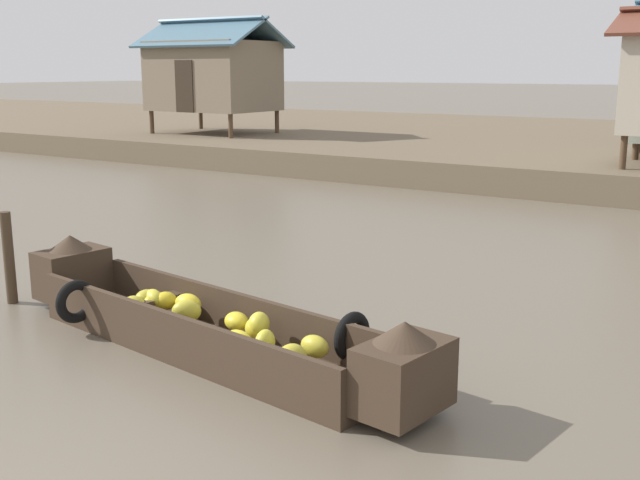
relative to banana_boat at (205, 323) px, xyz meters
name	(u,v)px	position (x,y,z in m)	size (l,w,h in m)	color
ground_plane	(483,256)	(0.94, 5.94, -0.32)	(300.00, 300.00, 0.00)	#665B4C
banana_boat	(205,323)	(0.00, 0.00, 0.00)	(5.98, 1.74, 0.94)	#3D2D21
stilt_house_left	(213,74)	(-13.45, 15.92, 2.56)	(4.85, 3.58, 4.14)	#4C3826
mooring_post	(9,258)	(-3.39, -0.03, 0.30)	(0.14, 0.14, 1.24)	#423323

